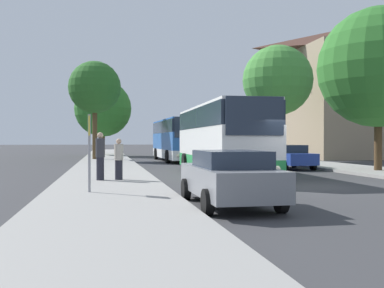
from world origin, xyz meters
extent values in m
plane|color=#38383A|center=(0.00, 0.00, 0.00)|extent=(300.00, 300.00, 0.00)
cube|color=gray|center=(-7.00, 0.00, 0.07)|extent=(4.00, 120.00, 0.15)
cube|color=#238942|center=(-1.56, 5.45, 0.62)|extent=(2.68, 10.75, 0.70)
cube|color=silver|center=(-1.56, 5.45, 1.64)|extent=(2.68, 10.75, 1.34)
cube|color=#232D3D|center=(-1.56, 5.45, 2.79)|extent=(2.70, 10.54, 0.95)
cube|color=silver|center=(-1.56, 5.45, 3.32)|extent=(2.63, 10.53, 0.12)
cube|color=#232D3D|center=(-1.66, 0.07, 2.64)|extent=(2.24, 0.10, 1.45)
sphere|color=#F4EAC1|center=(-2.53, 0.06, 0.66)|extent=(0.24, 0.24, 0.24)
sphere|color=#F4EAC1|center=(-0.79, 0.03, 0.66)|extent=(0.24, 0.24, 0.24)
cylinder|color=black|center=(-2.86, 2.26, 0.50)|extent=(0.32, 1.01, 1.00)
cylinder|color=black|center=(-0.38, 2.22, 0.50)|extent=(0.32, 1.01, 1.00)
cylinder|color=black|center=(-2.74, 8.68, 0.50)|extent=(0.32, 1.01, 1.00)
cylinder|color=black|center=(-0.26, 8.64, 0.50)|extent=(0.32, 1.01, 1.00)
cube|color=silver|center=(-1.33, 20.60, 0.62)|extent=(2.74, 11.01, 0.70)
cube|color=#285BA8|center=(-1.33, 20.60, 1.64)|extent=(2.74, 11.01, 1.33)
cube|color=#232D3D|center=(-1.33, 20.60, 2.78)|extent=(2.76, 10.79, 0.95)
cube|color=#285BA8|center=(-1.33, 20.60, 3.32)|extent=(2.68, 10.79, 0.12)
cube|color=#232D3D|center=(-1.23, 15.09, 2.63)|extent=(2.28, 0.10, 1.45)
sphere|color=#F4EAC1|center=(-2.12, 15.06, 0.66)|extent=(0.24, 0.24, 0.24)
sphere|color=#F4EAC1|center=(-0.34, 15.09, 0.66)|extent=(0.24, 0.24, 0.24)
cylinder|color=black|center=(-2.54, 17.29, 0.50)|extent=(0.32, 1.01, 1.00)
cylinder|color=black|center=(-0.01, 17.34, 0.50)|extent=(0.32, 1.01, 1.00)
cylinder|color=black|center=(-2.66, 23.87, 0.50)|extent=(0.32, 1.01, 1.00)
cylinder|color=black|center=(-0.13, 23.91, 0.50)|extent=(0.32, 1.01, 1.00)
cube|color=slate|center=(-3.90, -4.36, 0.67)|extent=(1.81, 4.46, 0.72)
cube|color=#232D3D|center=(-3.90, -4.53, 1.25)|extent=(1.59, 2.32, 0.43)
cylinder|color=black|center=(-4.81, -2.98, 0.31)|extent=(0.20, 0.62, 0.62)
cylinder|color=black|center=(-3.01, -2.97, 0.31)|extent=(0.20, 0.62, 0.62)
cylinder|color=black|center=(-4.80, -5.74, 0.31)|extent=(0.20, 0.62, 0.62)
cylinder|color=black|center=(-3.00, -5.74, 0.31)|extent=(0.20, 0.62, 0.62)
cube|color=#233D9E|center=(3.74, 9.44, 0.64)|extent=(1.75, 4.35, 0.66)
cube|color=#232D3D|center=(3.75, 9.61, 1.20)|extent=(1.53, 2.27, 0.47)
cylinder|color=black|center=(4.59, 8.08, 0.31)|extent=(0.20, 0.62, 0.62)
cylinder|color=black|center=(2.88, 8.10, 0.31)|extent=(0.20, 0.62, 0.62)
cylinder|color=black|center=(4.61, 10.77, 0.31)|extent=(0.20, 0.62, 0.62)
cylinder|color=black|center=(2.90, 10.79, 0.31)|extent=(0.20, 0.62, 0.62)
cube|color=silver|center=(3.69, 28.89, 0.65)|extent=(1.82, 4.39, 0.68)
cube|color=#232D3D|center=(3.69, 29.06, 1.24)|extent=(1.60, 2.28, 0.51)
cylinder|color=black|center=(4.59, 27.53, 0.31)|extent=(0.20, 0.62, 0.62)
cylinder|color=black|center=(2.78, 27.53, 0.31)|extent=(0.20, 0.62, 0.62)
cylinder|color=black|center=(4.59, 30.24, 0.31)|extent=(0.20, 0.62, 0.62)
cylinder|color=black|center=(2.78, 30.25, 0.31)|extent=(0.20, 0.62, 0.62)
cylinder|color=gray|center=(-7.59, -1.77, 1.34)|extent=(0.08, 0.08, 2.38)
cube|color=yellow|center=(-7.59, -1.77, 2.18)|extent=(0.03, 0.45, 0.60)
cylinder|color=#23232D|center=(-7.30, 2.32, 0.60)|extent=(0.30, 0.30, 0.90)
cylinder|color=#333338|center=(-7.30, 2.32, 1.43)|extent=(0.36, 0.36, 0.75)
sphere|color=tan|center=(-7.30, 2.32, 1.92)|extent=(0.24, 0.24, 0.24)
cylinder|color=#23232D|center=(-6.58, 2.36, 0.54)|extent=(0.30, 0.30, 0.78)
cylinder|color=#B2A899|center=(-6.58, 2.36, 1.26)|extent=(0.36, 0.36, 0.65)
sphere|color=tan|center=(-6.58, 2.36, 1.69)|extent=(0.21, 0.21, 0.21)
cylinder|color=brown|center=(-7.32, 33.31, 1.50)|extent=(0.40, 0.40, 2.69)
sphere|color=#2D7028|center=(-7.32, 33.31, 5.11)|extent=(6.06, 6.06, 6.06)
cylinder|color=#513D23|center=(-7.95, 22.38, 2.32)|extent=(0.40, 0.40, 4.35)
sphere|color=#286023|center=(-7.95, 22.38, 6.12)|extent=(4.33, 4.33, 4.33)
cylinder|color=#47331E|center=(6.99, 5.48, 1.67)|extent=(0.40, 0.40, 3.04)
sphere|color=#2D7028|center=(6.99, 5.48, 5.55)|extent=(6.29, 6.29, 6.29)
cylinder|color=#513D23|center=(6.62, 18.56, 2.30)|extent=(0.40, 0.40, 4.29)
sphere|color=#428938|center=(6.62, 18.56, 6.57)|extent=(5.66, 5.66, 5.66)
camera|label=1|loc=(-7.12, -15.79, 1.75)|focal=42.00mm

